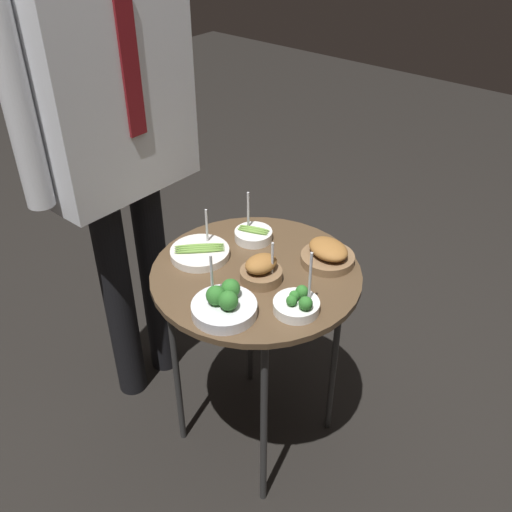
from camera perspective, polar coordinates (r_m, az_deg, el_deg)
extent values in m
plane|color=black|center=(2.03, 0.00, -17.08)|extent=(8.00, 8.00, 0.00)
cylinder|color=brown|center=(1.57, 0.00, -1.78)|extent=(0.58, 0.58, 0.02)
cylinder|color=#2D2D2D|center=(1.82, 7.87, -9.95)|extent=(0.02, 0.02, 0.66)
cylinder|color=#2D2D2D|center=(1.62, 0.79, -16.67)|extent=(0.02, 0.02, 0.66)
cylinder|color=#2D2D2D|center=(1.97, -0.63, -5.46)|extent=(0.02, 0.02, 0.66)
cylinder|color=#2D2D2D|center=(1.79, -8.02, -10.92)|extent=(0.02, 0.02, 0.66)
cylinder|color=white|center=(1.69, -0.26, 2.10)|extent=(0.11, 0.11, 0.03)
ellipsoid|color=olive|center=(1.68, -0.14, 2.82)|extent=(0.04, 0.09, 0.01)
ellipsoid|color=olive|center=(1.68, -0.26, 2.64)|extent=(0.04, 0.09, 0.01)
ellipsoid|color=olive|center=(1.67, -0.38, 2.46)|extent=(0.04, 0.09, 0.01)
cylinder|color=silver|center=(1.68, -0.78, 4.27)|extent=(0.01, 0.01, 0.14)
cylinder|color=brown|center=(1.52, 0.51, -1.92)|extent=(0.11, 0.11, 0.03)
ellipsoid|color=#93602D|center=(1.50, 0.52, -0.77)|extent=(0.10, 0.09, 0.04)
cylinder|color=silver|center=(1.48, 1.63, -0.69)|extent=(0.01, 0.01, 0.12)
cylinder|color=brown|center=(1.60, 7.17, -0.26)|extent=(0.15, 0.15, 0.02)
ellipsoid|color=#93602D|center=(1.58, 7.25, 0.70)|extent=(0.12, 0.14, 0.04)
cylinder|color=white|center=(1.42, 4.05, -5.02)|extent=(0.12, 0.12, 0.03)
sphere|color=#2D7028|center=(1.42, 4.61, -3.55)|extent=(0.03, 0.03, 0.03)
sphere|color=#2D7028|center=(1.41, 3.85, -3.97)|extent=(0.03, 0.03, 0.03)
sphere|color=#2D7028|center=(1.40, 3.58, -4.48)|extent=(0.03, 0.03, 0.03)
sphere|color=#2D7028|center=(1.38, 4.98, -4.74)|extent=(0.04, 0.04, 0.04)
cylinder|color=silver|center=(1.39, 5.41, -2.51)|extent=(0.01, 0.01, 0.17)
cylinder|color=silver|center=(1.62, -5.63, 0.31)|extent=(0.17, 0.17, 0.02)
ellipsoid|color=olive|center=(1.62, -5.67, 1.08)|extent=(0.11, 0.11, 0.01)
ellipsoid|color=olive|center=(1.62, -5.67, 0.88)|extent=(0.11, 0.11, 0.01)
ellipsoid|color=olive|center=(1.61, -5.66, 0.67)|extent=(0.11, 0.11, 0.01)
ellipsoid|color=olive|center=(1.60, -5.66, 0.47)|extent=(0.11, 0.11, 0.01)
cylinder|color=silver|center=(1.63, -5.02, 2.69)|extent=(0.01, 0.01, 0.12)
cylinder|color=silver|center=(1.41, -3.19, -5.31)|extent=(0.16, 0.16, 0.03)
sphere|color=#2D7028|center=(1.41, -2.55, -3.25)|extent=(0.05, 0.05, 0.05)
sphere|color=#2D7028|center=(1.39, -4.04, -3.94)|extent=(0.05, 0.05, 0.05)
sphere|color=#2D7028|center=(1.37, -2.79, -4.48)|extent=(0.05, 0.05, 0.05)
cylinder|color=silver|center=(1.40, -4.43, -2.48)|extent=(0.01, 0.01, 0.15)
cylinder|color=black|center=(1.95, -13.52, -4.44)|extent=(0.10, 0.10, 0.80)
cylinder|color=black|center=(2.02, -10.07, -2.34)|extent=(0.10, 0.10, 0.80)
cube|color=silver|center=(1.66, -14.67, 16.05)|extent=(0.45, 0.22, 0.60)
cube|color=maroon|center=(1.55, -12.43, 17.90)|extent=(0.05, 0.01, 0.36)
cylinder|color=silver|center=(1.52, -22.74, 13.85)|extent=(0.07, 0.07, 0.55)
cylinder|color=silver|center=(1.81, -7.93, 19.10)|extent=(0.07, 0.07, 0.55)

